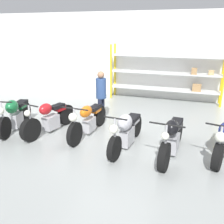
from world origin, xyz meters
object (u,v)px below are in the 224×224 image
Objects in this scene: motorcycle_green at (15,114)px; motorcycle_red at (50,118)px; motorcycle_silver at (126,130)px; motorcycle_black at (172,138)px; shelving_rack at (168,74)px; person_browsing at (101,93)px; motorcycle_orange at (88,120)px.

motorcycle_green is 1.09m from motorcycle_red.
motorcycle_silver is 0.97× the size of motorcycle_black.
motorcycle_red is 0.96× the size of motorcycle_black.
shelving_rack is 2.10× the size of motorcycle_black.
motorcycle_silver is (-0.42, -4.76, -0.68)m from shelving_rack.
motorcycle_silver is (2.37, -0.25, 0.04)m from motorcycle_red.
shelving_rack is at bearing -179.38° from motorcycle_silver.
person_browsing reaches higher than motorcycle_green.
motorcycle_orange is at bearing -110.70° from shelving_rack.
motorcycle_orange is at bearing 83.46° from motorcycle_green.
motorcycle_black is at bearing 73.99° from motorcycle_green.
shelving_rack is 2.16× the size of motorcycle_silver.
shelving_rack is 2.09× the size of motorcycle_orange.
motorcycle_black is 1.32× the size of person_browsing.
motorcycle_green is at bearing -79.02° from motorcycle_orange.
shelving_rack is 2.19× the size of motorcycle_red.
shelving_rack is at bearing 162.80° from motorcycle_orange.
motorcycle_orange is at bearing -102.40° from motorcycle_silver.
person_browsing is (-2.38, 1.57, 0.53)m from motorcycle_black.
motorcycle_red is 2.38m from motorcycle_silver.
motorcycle_red is 0.99× the size of motorcycle_silver.
shelving_rack reaches higher than person_browsing.
motorcycle_black reaches higher than motorcycle_silver.
motorcycle_black is at bearing 93.09° from motorcycle_silver.
motorcycle_green is at bearing 39.64° from person_browsing.
motorcycle_silver reaches higher than motorcycle_orange.
shelving_rack reaches higher than motorcycle_green.
motorcycle_silver is at bearing 136.49° from person_browsing.
motorcycle_black is at bearing 82.65° from motorcycle_orange.
shelving_rack reaches higher than motorcycle_orange.
motorcycle_red is 1.26× the size of person_browsing.
person_browsing reaches higher than motorcycle_red.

